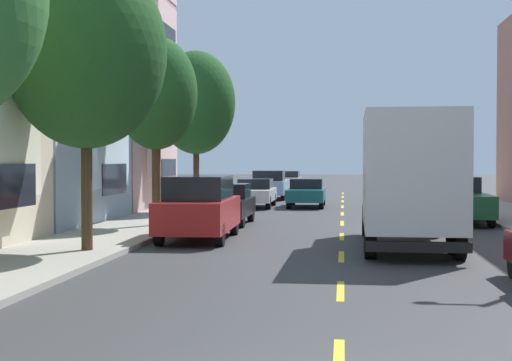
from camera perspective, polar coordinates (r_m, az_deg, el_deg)
name	(u,v)px	position (r m, az deg, el deg)	size (l,w,h in m)	color
ground_plane	(342,209)	(37.45, 6.38, -2.12)	(160.00, 160.00, 0.00)	#38383A
sidewalk_left	(189,210)	(36.17, -4.95, -2.14)	(3.20, 120.00, 0.14)	#A39E93
sidewalk_right	(503,212)	(36.15, 17.71, -2.22)	(3.20, 120.00, 0.14)	#A39E93
lane_centerline_dashes	(342,218)	(31.97, 6.37, -2.76)	(0.14, 47.20, 0.01)	yellow
townhouse_fourth_rose	(19,101)	(39.06, -17.09, 5.64)	(14.41, 8.48, 10.86)	#CC9E9E
street_tree_second	(86,52)	(20.16, -12.42, 9.24)	(4.07, 4.07, 7.45)	#47331E
street_tree_third	(156,94)	(27.09, -7.37, 6.36)	(2.86, 2.86, 6.53)	#47331E
street_tree_farthest	(196,103)	(34.22, -4.43, 5.73)	(3.45, 3.45, 7.04)	#47331E
delivery_box_truck	(408,174)	(21.46, 11.14, 0.45)	(2.49, 7.69, 3.63)	white
parked_hatchback_black	(226,204)	(28.85, -2.20, -1.73)	(1.77, 4.01, 1.50)	black
parked_sedan_white	(255,192)	(38.68, -0.05, -0.88)	(1.84, 4.52, 1.43)	silver
parked_pickup_forest	(459,201)	(30.41, 14.69, -1.48)	(2.11, 5.34, 1.73)	#194C28
parked_suv_red	(199,207)	(23.30, -4.22, -1.98)	(2.04, 4.84, 1.93)	#AD1E1E
parked_sedan_champagne	(289,180)	(62.09, 2.45, 0.07)	(1.84, 4.52, 1.43)	tan
parked_hatchback_navy	(412,185)	(49.53, 11.39, -0.35)	(1.77, 4.01, 1.50)	navy
parked_pickup_sky	(271,185)	(46.49, 1.10, -0.36)	(2.09, 5.33, 1.73)	#7A9EC6
moving_teal_sedan	(307,192)	(39.06, 3.75, -0.86)	(1.80, 4.50, 1.43)	#195B60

